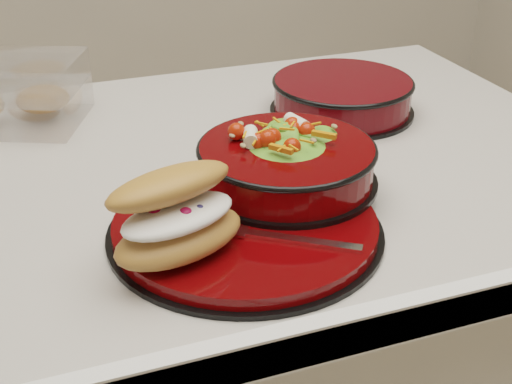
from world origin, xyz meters
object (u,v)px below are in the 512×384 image
object	(u,v)px
salad_bowl	(287,157)
croissant	(177,215)
pastry_box	(8,93)
dinner_plate	(246,227)
fork	(279,237)
extra_bowl	(342,95)

from	to	relation	value
salad_bowl	croissant	bearing A→B (deg)	-148.00
pastry_box	dinner_plate	bearing A→B (deg)	-38.63
dinner_plate	croissant	size ratio (longest dim) A/B	1.90
salad_bowl	croissant	xyz separation A→B (m)	(-0.16, -0.10, 0.01)
croissant	fork	bearing A→B (deg)	-27.02
dinner_plate	croissant	xyz separation A→B (m)	(-0.09, -0.04, 0.05)
fork	extra_bowl	xyz separation A→B (m)	(0.24, 0.34, 0.01)
salad_bowl	fork	world-z (taller)	salad_bowl
pastry_box	extra_bowl	size ratio (longest dim) A/B	1.14
salad_bowl	pastry_box	size ratio (longest dim) A/B	0.86
croissant	pastry_box	world-z (taller)	croissant
dinner_plate	salad_bowl	bearing A→B (deg)	41.05
salad_bowl	pastry_box	bearing A→B (deg)	129.09
salad_bowl	extra_bowl	world-z (taller)	salad_bowl
dinner_plate	croissant	bearing A→B (deg)	-157.51
fork	extra_bowl	world-z (taller)	extra_bowl
dinner_plate	croissant	world-z (taller)	croissant
croissant	extra_bowl	bearing A→B (deg)	24.28
croissant	fork	xyz separation A→B (m)	(0.10, -0.01, -0.04)
fork	extra_bowl	distance (m)	0.42
fork	salad_bowl	bearing A→B (deg)	9.72
croissant	fork	world-z (taller)	croissant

